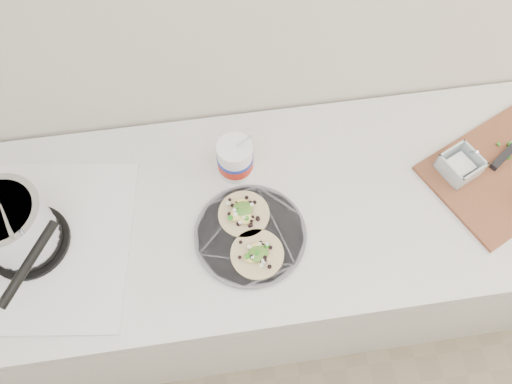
{
  "coord_description": "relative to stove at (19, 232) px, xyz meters",
  "views": [
    {
      "loc": [
        -0.02,
        0.81,
        2.15
      ],
      "look_at": [
        0.07,
        1.43,
        0.96
      ],
      "focal_mm": 35.0,
      "sensor_mm": 36.0,
      "label": 1
    }
  ],
  "objects": [
    {
      "name": "counter",
      "position": [
        0.54,
        0.04,
        -0.53
      ],
      "size": [
        2.44,
        0.66,
        0.9
      ],
      "color": "silver",
      "rests_on": "ground"
    },
    {
      "name": "stove",
      "position": [
        0.0,
        0.0,
        0.0
      ],
      "size": [
        0.58,
        0.55,
        0.25
      ],
      "rotation": [
        0.0,
        0.0,
        -0.13
      ],
      "color": "silver",
      "rests_on": "counter"
    },
    {
      "name": "taco_plate",
      "position": [
        0.58,
        -0.06,
        -0.07
      ],
      "size": [
        0.3,
        0.3,
        0.04
      ],
      "rotation": [
        0.0,
        0.0,
        -0.11
      ],
      "color": "#57575E",
      "rests_on": "counter"
    },
    {
      "name": "tub",
      "position": [
        0.57,
        0.15,
        -0.02
      ],
      "size": [
        0.1,
        0.1,
        0.23
      ],
      "rotation": [
        0.0,
        0.0,
        -0.43
      ],
      "color": "white",
      "rests_on": "counter"
    },
    {
      "name": "cutboard",
      "position": [
        1.34,
        0.04,
        -0.07
      ],
      "size": [
        0.54,
        0.47,
        0.07
      ],
      "rotation": [
        0.0,
        0.0,
        0.43
      ],
      "color": "brown",
      "rests_on": "counter"
    }
  ]
}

